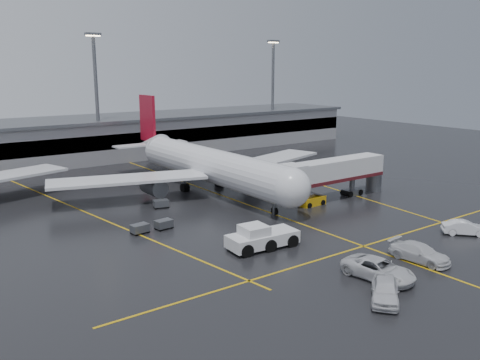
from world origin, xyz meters
TOP-DOWN VIEW (x-y plane):
  - ground at (0.00, 0.00)m, footprint 220.00×220.00m
  - apron_line_centre at (0.00, 0.00)m, footprint 0.25×90.00m
  - apron_line_stop at (0.00, -22.00)m, footprint 60.00×0.25m
  - apron_line_left at (-20.00, 10.00)m, footprint 9.99×69.35m
  - apron_line_right at (18.00, 10.00)m, footprint 7.57×69.64m
  - terminal at (0.00, 47.93)m, footprint 122.00×19.00m
  - light_mast_mid at (-5.00, 42.00)m, footprint 3.00×1.20m
  - light_mast_right at (40.00, 42.00)m, footprint 3.00×1.20m
  - main_airliner at (0.00, 9.70)m, footprint 48.80×45.60m
  - jet_bridge at (11.87, -6.00)m, footprint 19.90×3.40m
  - pushback_tractor at (-9.34, -15.90)m, footprint 8.00×3.88m
  - belt_loader at (7.20, -6.57)m, footprint 4.04×1.98m
  - service_van_a at (-5.68, -28.56)m, footprint 3.94×7.14m
  - service_van_b at (1.11, -28.15)m, footprint 3.06×6.35m
  - service_van_c at (12.49, -26.27)m, footprint 4.76×4.79m
  - service_van_d at (-8.81, -31.75)m, footprint 5.61×5.13m
  - baggage_cart_a at (-14.67, -3.89)m, footprint 2.12×1.50m
  - baggage_cart_b at (-17.72, -3.77)m, footprint 2.14×1.52m
  - baggage_cart_c at (-10.62, 4.65)m, footprint 2.23×1.70m

SIDE VIEW (x-z plane):
  - ground at x=0.00m, z-range 0.00..0.00m
  - apron_line_centre at x=0.00m, z-range 0.00..0.02m
  - apron_line_stop at x=0.00m, z-range 0.00..0.02m
  - apron_line_left at x=-20.00m, z-range 0.00..0.02m
  - apron_line_right at x=18.00m, z-range 0.00..0.02m
  - belt_loader at x=7.20m, z-range -0.64..1.88m
  - baggage_cart_a at x=-14.67m, z-range 0.07..1.19m
  - baggage_cart_b at x=-17.72m, z-range 0.07..1.19m
  - baggage_cart_c at x=-10.62m, z-range 0.07..1.19m
  - service_van_c at x=12.49m, z-range 0.00..1.65m
  - service_van_b at x=1.11m, z-range 0.00..1.79m
  - service_van_d at x=-8.81m, z-range 0.00..1.86m
  - service_van_a at x=-5.68m, z-range 0.00..1.89m
  - pushback_tractor at x=-9.34m, z-range -0.28..2.50m
  - jet_bridge at x=11.87m, z-range 0.91..6.96m
  - main_airliner at x=0.00m, z-range -2.84..11.26m
  - terminal at x=0.00m, z-range 0.02..8.62m
  - light_mast_mid at x=-5.00m, z-range 1.75..27.20m
  - light_mast_right at x=40.00m, z-range 1.75..27.20m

